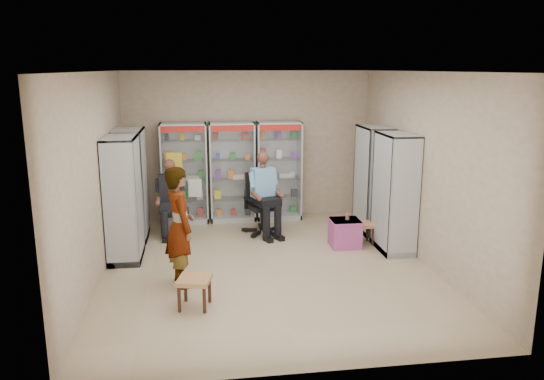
{
  "coord_description": "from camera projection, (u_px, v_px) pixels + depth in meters",
  "views": [
    {
      "loc": [
        -1.04,
        -7.77,
        3.05
      ],
      "look_at": [
        0.17,
        0.7,
        1.08
      ],
      "focal_mm": 35.0,
      "sensor_mm": 36.0,
      "label": 1
    }
  ],
  "objects": [
    {
      "name": "tea_glass",
      "position": [
        347.0,
        217.0,
        9.18
      ],
      "size": [
        0.07,
        0.07,
        0.11
      ],
      "primitive_type": "cylinder",
      "color": "#511507",
      "rests_on": "pink_trunk"
    },
    {
      "name": "seated_customer",
      "position": [
        171.0,
        199.0,
        9.84
      ],
      "size": [
        0.44,
        0.6,
        1.34
      ],
      "primitive_type": null,
      "color": "black",
      "rests_on": "floor"
    },
    {
      "name": "pink_trunk",
      "position": [
        345.0,
        233.0,
        9.23
      ],
      "size": [
        0.51,
        0.49,
        0.48
      ],
      "primitive_type": "cube",
      "rotation": [
        0.0,
        0.0,
        -0.02
      ],
      "color": "#BF4C83",
      "rests_on": "floor"
    },
    {
      "name": "cabinet_back_mid",
      "position": [
        232.0,
        172.0,
        10.68
      ],
      "size": [
        0.9,
        0.5,
        2.0
      ],
      "primitive_type": "cube",
      "color": "#B6BABE",
      "rests_on": "floor"
    },
    {
      "name": "room_shell",
      "position": [
        267.0,
        142.0,
        7.88
      ],
      "size": [
        5.02,
        6.02,
        3.01
      ],
      "color": "#C2AA90",
      "rests_on": "ground"
    },
    {
      "name": "cabinet_back_left",
      "position": [
        185.0,
        173.0,
        10.55
      ],
      "size": [
        0.9,
        0.5,
        2.0
      ],
      "primitive_type": "cube",
      "color": "#B7B8BF",
      "rests_on": "floor"
    },
    {
      "name": "office_chair",
      "position": [
        262.0,
        203.0,
        9.91
      ],
      "size": [
        0.8,
        0.8,
        1.15
      ],
      "primitive_type": "cube",
      "rotation": [
        0.0,
        0.0,
        0.33
      ],
      "color": "black",
      "rests_on": "floor"
    },
    {
      "name": "wooden_chair",
      "position": [
        171.0,
        209.0,
        9.93
      ],
      "size": [
        0.42,
        0.42,
        0.94
      ],
      "primitive_type": "cube",
      "color": "black",
      "rests_on": "floor"
    },
    {
      "name": "cabinet_left_far",
      "position": [
        131.0,
        185.0,
        9.53
      ],
      "size": [
        0.9,
        0.5,
        2.0
      ],
      "primitive_type": "cube",
      "rotation": [
        0.0,
        0.0,
        -1.57
      ],
      "color": "#B4B6BC",
      "rests_on": "floor"
    },
    {
      "name": "cabinet_right_near",
      "position": [
        395.0,
        193.0,
        8.89
      ],
      "size": [
        0.9,
        0.5,
        2.0
      ],
      "primitive_type": "cube",
      "rotation": [
        0.0,
        0.0,
        1.57
      ],
      "color": "#A3A5AA",
      "rests_on": "floor"
    },
    {
      "name": "standing_man",
      "position": [
        180.0,
        227.0,
        7.48
      ],
      "size": [
        0.58,
        0.72,
        1.73
      ],
      "primitive_type": "imported",
      "rotation": [
        0.0,
        0.0,
        1.87
      ],
      "color": "gray",
      "rests_on": "floor"
    },
    {
      "name": "cabinet_left_near",
      "position": [
        123.0,
        199.0,
        8.47
      ],
      "size": [
        0.9,
        0.5,
        2.0
      ],
      "primitive_type": "cube",
      "rotation": [
        0.0,
        0.0,
        -1.57
      ],
      "color": "#A9ABB0",
      "rests_on": "floor"
    },
    {
      "name": "seated_shopkeeper",
      "position": [
        262.0,
        196.0,
        9.83
      ],
      "size": [
        0.67,
        0.79,
        1.46
      ],
      "primitive_type": null,
      "rotation": [
        0.0,
        0.0,
        0.33
      ],
      "color": "#76BDE9",
      "rests_on": "floor"
    },
    {
      "name": "woven_stool_b",
      "position": [
        195.0,
        292.0,
        6.88
      ],
      "size": [
        0.49,
        0.49,
        0.41
      ],
      "primitive_type": "cube",
      "rotation": [
        0.0,
        0.0,
        -0.23
      ],
      "color": "tan",
      "rests_on": "floor"
    },
    {
      "name": "floor",
      "position": [
        267.0,
        267.0,
        8.32
      ],
      "size": [
        6.0,
        6.0,
        0.0
      ],
      "primitive_type": "plane",
      "color": "tan",
      "rests_on": "ground"
    },
    {
      "name": "cabinet_right_far",
      "position": [
        373.0,
        180.0,
        9.95
      ],
      "size": [
        0.9,
        0.5,
        2.0
      ],
      "primitive_type": "cube",
      "rotation": [
        0.0,
        0.0,
        1.57
      ],
      "color": "#B5B6BC",
      "rests_on": "floor"
    },
    {
      "name": "cabinet_back_right",
      "position": [
        279.0,
        171.0,
        10.82
      ],
      "size": [
        0.9,
        0.5,
        2.0
      ],
      "primitive_type": "cube",
      "color": "#A8ACB0",
      "rests_on": "floor"
    },
    {
      "name": "woven_stool_a",
      "position": [
        362.0,
        233.0,
        9.41
      ],
      "size": [
        0.38,
        0.38,
        0.37
      ],
      "primitive_type": "cube",
      "rotation": [
        0.0,
        0.0,
        0.01
      ],
      "color": "#A88E46",
      "rests_on": "floor"
    }
  ]
}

